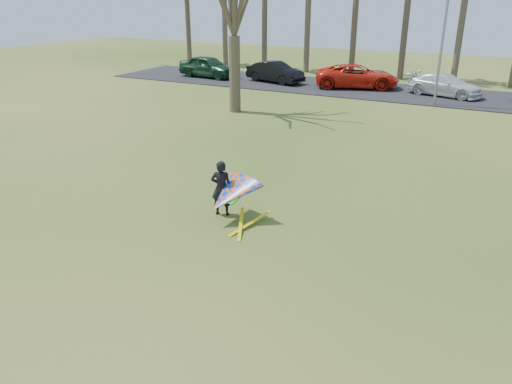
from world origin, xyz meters
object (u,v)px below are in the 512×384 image
at_px(car_1, 275,72).
at_px(car_0, 208,66).
at_px(car_2, 357,76).
at_px(streetlight, 447,29).
at_px(kite_flyer, 229,194).
at_px(car_3, 445,85).

bearing_deg(car_1, car_0, 107.04).
height_order(car_0, car_2, car_0).
distance_m(streetlight, kite_flyer, 20.49).
bearing_deg(car_1, streetlight, -88.05).
relative_size(car_1, kite_flyer, 1.92).
distance_m(car_3, kite_flyer, 23.23).
xyz_separation_m(car_1, kite_flyer, (9.05, -22.65, 0.03)).
height_order(car_1, kite_flyer, kite_flyer).
bearing_deg(car_1, car_3, -73.69).
distance_m(streetlight, car_0, 18.44).
height_order(streetlight, car_0, streetlight).
bearing_deg(streetlight, car_2, 151.19).
bearing_deg(kite_flyer, car_3, 82.40).
bearing_deg(car_3, kite_flyer, -172.78).
bearing_deg(car_2, car_0, 75.47).
xyz_separation_m(streetlight, car_0, (-17.92, 2.47, -3.57)).
xyz_separation_m(car_0, kite_flyer, (14.82, -22.40, -0.05)).
distance_m(car_0, car_2, 11.93).
relative_size(car_0, car_1, 1.07).
relative_size(streetlight, car_3, 1.65).
relative_size(car_0, car_3, 1.02).
distance_m(car_0, car_3, 17.90).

